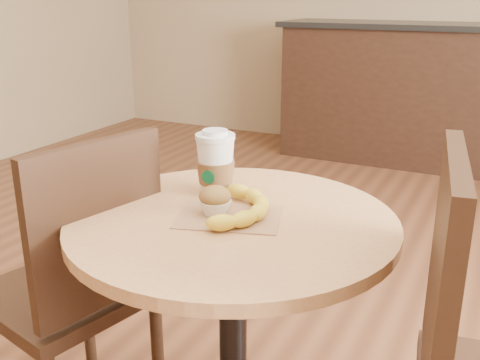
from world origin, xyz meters
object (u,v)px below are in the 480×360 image
(coffee_cup, at_px, (216,165))
(banana, at_px, (240,208))
(cafe_table, at_px, (233,288))
(muffin, at_px, (215,201))
(chair_left, at_px, (78,285))

(coffee_cup, distance_m, banana, 0.18)
(cafe_table, xyz_separation_m, muffin, (-0.04, -0.01, 0.23))
(muffin, relative_size, banana, 0.29)
(muffin, bearing_deg, coffee_cup, 118.06)
(chair_left, distance_m, coffee_cup, 0.49)
(cafe_table, height_order, chair_left, chair_left)
(coffee_cup, bearing_deg, cafe_table, -54.63)
(cafe_table, xyz_separation_m, banana, (0.01, 0.01, 0.21))
(banana, bearing_deg, muffin, -171.06)
(coffee_cup, relative_size, banana, 0.63)
(muffin, xyz_separation_m, banana, (0.05, 0.02, -0.02))
(cafe_table, relative_size, coffee_cup, 4.57)
(chair_left, xyz_separation_m, banana, (0.44, 0.10, 0.26))
(cafe_table, height_order, coffee_cup, coffee_cup)
(cafe_table, height_order, muffin, muffin)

